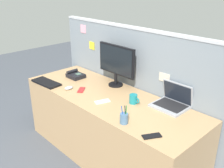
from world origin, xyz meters
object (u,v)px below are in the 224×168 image
Objects in this scene: desk_phone at (75,75)px; cell_phone_white_slab at (102,101)px; computer_mouse_right_hand at (69,88)px; keyboard_main at (46,83)px; laptop at (173,101)px; pen_cup at (124,118)px; cell_phone_black_slab at (152,136)px; desktop_monitor at (116,62)px; coffee_mug at (133,99)px; cell_phone_red_case at (81,90)px.

desk_phone is 1.33× the size of cell_phone_white_slab.
keyboard_main is at bearing -165.05° from computer_mouse_right_hand.
cell_phone_white_slab is (-0.52, -0.42, -0.05)m from laptop.
pen_cup is at bearing 0.88° from cell_phone_white_slab.
cell_phone_black_slab is at bearing -4.41° from computer_mouse_right_hand.
cell_phone_black_slab is at bearing 8.71° from cell_phone_white_slab.
computer_mouse_right_hand is at bearing -120.66° from desktop_monitor.
desk_phone is 0.37m from keyboard_main.
desk_phone is at bearing 163.40° from pen_cup.
computer_mouse_right_hand is at bearing -47.36° from desk_phone.
cell_phone_black_slab is at bearing -71.10° from laptop.
keyboard_main is 2.55× the size of cell_phone_black_slab.
coffee_mug is at bearing 18.55° from computer_mouse_right_hand.
laptop is at bearing 1.89° from desktop_monitor.
desk_phone is 1.15× the size of pen_cup.
coffee_mug is (-0.29, -0.22, -0.01)m from laptop.
coffee_mug is at bearing -22.55° from cell_phone_red_case.
keyboard_main is at bearing -100.93° from desk_phone.
laptop is 1.45m from keyboard_main.
desktop_monitor reaches higher than laptop.
cell_phone_white_slab is 0.31m from coffee_mug.
keyboard_main is at bearing -136.92° from desktop_monitor.
desk_phone is at bearing 179.38° from coffee_mug.
pen_cup is (-0.10, -0.56, -0.00)m from laptop.
laptop is 1.28m from desk_phone.
desktop_monitor reaches higher than coffee_mug.
computer_mouse_right_hand is 0.14m from cell_phone_red_case.
cell_phone_red_case is at bearing -155.64° from laptop.
cell_phone_white_slab is (0.81, 0.15, -0.01)m from keyboard_main.
cell_phone_black_slab and cell_phone_red_case have the same top height.
cell_phone_white_slab is (0.49, 0.06, -0.01)m from computer_mouse_right_hand.
desk_phone is at bearing 74.50° from keyboard_main.
keyboard_main is 2.53× the size of cell_phone_white_slab.
desk_phone reaches higher than cell_phone_red_case.
cell_phone_black_slab is (0.19, -0.55, -0.05)m from laptop.
desk_phone is 0.97m from coffee_mug.
desk_phone is 1.34× the size of cell_phone_black_slab.
coffee_mug reaches higher than keyboard_main.
pen_cup is at bearing -6.12° from computer_mouse_right_hand.
pen_cup is 1.16× the size of cell_phone_black_slab.
desk_phone is at bearing -170.35° from laptop.
computer_mouse_right_hand reaches higher than keyboard_main.
laptop is 2.22× the size of cell_phone_red_case.
computer_mouse_right_hand is 0.70× the size of cell_phone_red_case.
cell_phone_red_case is (0.37, -0.19, -0.02)m from desk_phone.
desk_phone is 1.21m from pen_cup.
coffee_mug is at bearing -24.29° from desktop_monitor.
pen_cup reaches higher than desk_phone.
coffee_mug is (0.96, -0.01, 0.02)m from desk_phone.
laptop is 0.37m from coffee_mug.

